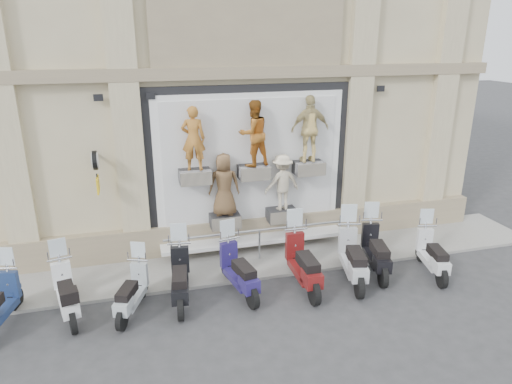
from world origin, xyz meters
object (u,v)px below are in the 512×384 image
scooter_c (131,283)px  scooter_b (65,283)px  guard_rail (259,245)px  scooter_f (303,254)px  scooter_d (180,269)px  scooter_h (377,242)px  scooter_g (353,248)px  scooter_e (239,262)px  scooter_i (433,246)px  clock_sign_bracket (96,166)px

scooter_c → scooter_b: bearing=-169.2°
guard_rail → scooter_f: (0.64, -1.54, 0.41)m
scooter_c → scooter_d: scooter_d is taller
scooter_d → scooter_h: 4.92m
scooter_c → scooter_g: (5.21, -0.00, 0.16)m
scooter_e → scooter_i: scooter_e is taller
clock_sign_bracket → scooter_c: size_ratio=0.59×
guard_rail → scooter_d: (-2.24, -1.40, 0.35)m
scooter_e → scooter_f: scooter_f is taller
guard_rail → scooter_d: bearing=-148.1°
scooter_d → scooter_g: size_ratio=0.94×
scooter_b → scooter_h: bearing=-13.4°
guard_rail → scooter_c: size_ratio=2.91×
scooter_d → clock_sign_bracket: bearing=138.6°
scooter_b → scooter_h: 7.32m
guard_rail → scooter_g: size_ratio=2.36×
scooter_c → scooter_d: size_ratio=0.87×
clock_sign_bracket → scooter_f: 5.33m
scooter_d → guard_rail: bearing=38.8°
clock_sign_bracket → scooter_i: bearing=-15.9°
scooter_d → scooter_e: (1.35, 0.00, -0.01)m
scooter_g → scooter_e: bearing=-169.7°
scooter_c → scooter_g: bearing=21.0°
scooter_g → scooter_i: 2.11m
scooter_b → scooter_c: (1.34, -0.24, -0.07)m
scooter_b → scooter_f: scooter_f is taller
scooter_c → scooter_d: (1.06, 0.18, 0.11)m
scooter_c → scooter_h: 5.98m
clock_sign_bracket → scooter_e: clock_sign_bracket is taller
scooter_h → scooter_i: 1.41m
guard_rail → scooter_d: size_ratio=2.52×
scooter_f → scooter_d: bearing=178.7°
scooter_d → scooter_i: size_ratio=1.08×
scooter_i → scooter_d: bearing=-169.7°
clock_sign_bracket → scooter_c: clock_sign_bracket is taller
scooter_h → scooter_d: bearing=-165.2°
scooter_h → scooter_g: bearing=-148.1°
guard_rail → scooter_h: bearing=-26.5°
scooter_d → scooter_b: bearing=-174.7°
scooter_c → scooter_h: size_ratio=0.85×
scooter_c → scooter_g: 5.21m
scooter_d → scooter_e: size_ratio=1.02×
scooter_c → scooter_e: 2.42m
scooter_d → scooter_f: 2.88m
guard_rail → clock_sign_bracket: clock_sign_bracket is taller
scooter_d → scooter_e: bearing=6.9°
scooter_c → scooter_h: (5.98, 0.24, 0.12)m
scooter_e → scooter_c: bearing=173.5°
scooter_c → scooter_f: 3.94m
guard_rail → scooter_g: (1.91, -1.58, 0.41)m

